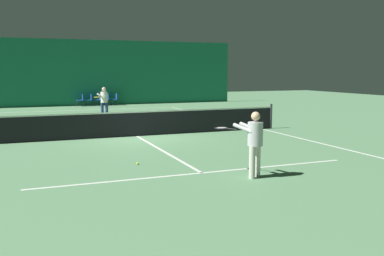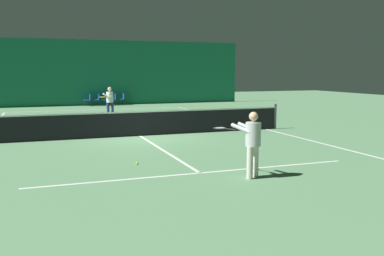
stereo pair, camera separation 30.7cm
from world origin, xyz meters
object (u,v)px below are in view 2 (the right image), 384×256
object	(u,v)px
courtside_chair_4	(122,98)
player_far	(110,100)
tennis_ball	(137,163)
courtside_chair_2	(105,99)
player_near	(251,139)
courtside_chair_0	(88,99)
courtside_chair_1	(97,99)
tennis_net	(140,123)
courtside_chair_3	(114,99)

from	to	relation	value
courtside_chair_4	player_far	bearing A→B (deg)	-15.44
tennis_ball	courtside_chair_2	bearing A→B (deg)	83.63
player_near	courtside_chair_0	xyz separation A→B (m)	(-1.17, 22.22, -0.42)
player_far	tennis_ball	bearing A→B (deg)	25.28
courtside_chair_0	courtside_chair_1	xyz separation A→B (m)	(0.60, 0.00, 0.00)
courtside_chair_0	courtside_chair_1	world-z (taller)	same
courtside_chair_0	tennis_net	bearing A→B (deg)	0.79
player_far	courtside_chair_1	world-z (taller)	player_far
player_near	courtside_chair_0	world-z (taller)	player_near
tennis_net	courtside_chair_2	size ratio (longest dim) A/B	14.29
courtside_chair_0	courtside_chair_4	distance (m)	2.41
player_far	courtside_chair_0	size ratio (longest dim) A/B	1.92
player_near	courtside_chair_2	xyz separation A→B (m)	(0.04, 22.22, -0.42)
courtside_chair_2	courtside_chair_0	bearing A→B (deg)	-90.00
courtside_chair_1	courtside_chair_4	xyz separation A→B (m)	(1.80, 0.00, 0.00)
courtside_chair_0	courtside_chair_4	bearing A→B (deg)	90.00
tennis_net	courtside_chair_1	xyz separation A→B (m)	(0.40, 15.00, -0.03)
player_near	courtside_chair_3	size ratio (longest dim) A/B	1.85
courtside_chair_2	tennis_ball	bearing A→B (deg)	-6.37
tennis_net	courtside_chair_3	distance (m)	15.08
player_far	courtside_chair_0	bearing A→B (deg)	-146.97
player_near	courtside_chair_1	world-z (taller)	player_near
player_far	tennis_ball	size ratio (longest dim) A/B	24.48
player_near	courtside_chair_4	size ratio (longest dim) A/B	1.85
courtside_chair_1	tennis_ball	bearing A→B (deg)	-4.66
player_near	tennis_ball	world-z (taller)	player_near
courtside_chair_0	courtside_chair_4	world-z (taller)	same
courtside_chair_1	courtside_chair_4	bearing A→B (deg)	90.00
courtside_chair_1	tennis_ball	world-z (taller)	courtside_chair_1
tennis_net	player_near	distance (m)	7.29
tennis_ball	tennis_net	bearing A→B (deg)	75.96
courtside_chair_1	courtside_chair_3	size ratio (longest dim) A/B	1.00
courtside_chair_0	player_far	bearing A→B (deg)	1.77
tennis_net	tennis_ball	world-z (taller)	tennis_net
courtside_chair_1	courtside_chair_4	distance (m)	1.80
courtside_chair_3	courtside_chair_4	size ratio (longest dim) A/B	1.00
courtside_chair_1	player_near	bearing A→B (deg)	1.46
courtside_chair_3	tennis_ball	world-z (taller)	courtside_chair_3
player_near	courtside_chair_1	xyz separation A→B (m)	(-0.56, 22.22, -0.42)
player_far	courtside_chair_4	distance (m)	8.14
player_near	courtside_chair_0	size ratio (longest dim) A/B	1.85
player_far	courtside_chair_4	size ratio (longest dim) A/B	1.92
tennis_net	tennis_ball	size ratio (longest dim) A/B	181.82
tennis_net	player_near	world-z (taller)	player_near
courtside_chair_0	tennis_ball	distance (m)	19.94
courtside_chair_1	tennis_ball	xyz separation A→B (m)	(-1.62, -19.91, -0.45)
player_far	courtside_chair_3	size ratio (longest dim) A/B	1.92
player_near	player_far	xyz separation A→B (m)	(-0.92, 14.38, 0.04)
courtside_chair_4	tennis_ball	size ratio (longest dim) A/B	12.73
courtside_chair_3	courtside_chair_0	bearing A→B (deg)	-90.00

